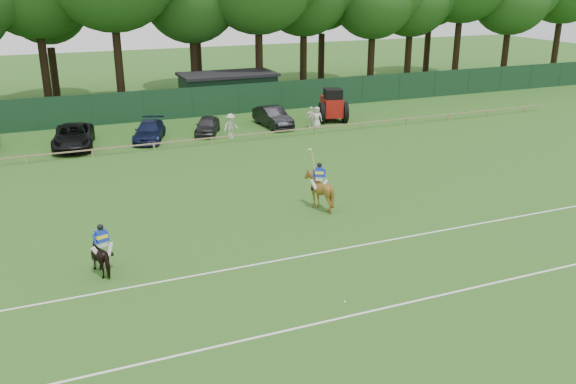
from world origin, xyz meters
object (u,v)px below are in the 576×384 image
horse_dark (103,256)px  spectator_mid (311,117)px  utility_shed (228,90)px  sedan_navy (149,131)px  tractor (332,106)px  suv_black (73,136)px  horse_chestnut (319,191)px  estate_black (273,117)px  polo_ball (345,302)px  hatch_grey (207,125)px  spectator_left (231,126)px  spectator_right (317,117)px

horse_dark → spectator_mid: bearing=-150.9°
utility_shed → horse_dark: bearing=-116.0°
sedan_navy → spectator_mid: (12.23, -0.90, 0.15)m
horse_dark → tractor: 29.01m
utility_shed → sedan_navy: bearing=-133.5°
utility_shed → tractor: utility_shed is taller
horse_dark → suv_black: (0.40, 20.14, 0.05)m
horse_dark → horse_chestnut: (10.81, 3.13, 0.22)m
horse_chestnut → estate_black: (4.42, 17.61, -0.19)m
horse_chestnut → tractor: (9.53, 17.55, 0.31)m
horse_dark → utility_shed: 32.65m
polo_ball → suv_black: bearing=105.5°
horse_dark → suv_black: size_ratio=0.31×
suv_black → spectator_mid: bearing=5.0°
estate_black → polo_ball: size_ratio=50.96×
hatch_grey → utility_shed: (4.45, 9.01, 0.88)m
suv_black → spectator_mid: (17.37, -0.94, 0.05)m
spectator_left → spectator_right: bearing=-11.2°
estate_black → tractor: (5.11, -0.06, 0.50)m
horse_dark → horse_chestnut: 11.25m
sedan_navy → spectator_mid: size_ratio=2.82×
sedan_navy → polo_ball: (2.06, -25.90, -0.62)m
horse_dark → sedan_navy: 20.86m
sedan_navy → estate_black: size_ratio=1.01×
horse_chestnut → polo_ball: (-3.21, -8.92, -0.90)m
utility_shed → horse_chestnut: bearing=-97.6°
suv_black → tractor: size_ratio=1.54×
suv_black → sedan_navy: bearing=7.7°
horse_dark → tractor: bearing=-152.7°
spectator_right → tractor: bearing=66.2°
polo_ball → spectator_right: bearing=66.9°
suv_black → sedan_navy: suv_black is taller
polo_ball → utility_shed: utility_shed is taller
horse_chestnut → spectator_left: 15.41m
horse_dark → spectator_mid: spectator_mid is taller
horse_chestnut → utility_shed: utility_shed is taller
sedan_navy → tractor: tractor is taller
estate_black → suv_black: bearing=178.6°
horse_dark → spectator_right: 26.26m
estate_black → horse_chestnut: bearing=-107.8°
hatch_grey → utility_shed: size_ratio=0.46×
hatch_grey → utility_shed: bearing=87.7°
sedan_navy → estate_black: bearing=23.0°
hatch_grey → spectator_mid: bearing=16.0°
hatch_grey → spectator_left: (1.25, -1.80, 0.23)m
hatch_grey → suv_black: bearing=-154.9°
suv_black → estate_black: size_ratio=1.21×
utility_shed → suv_black: bearing=-146.5°
sedan_navy → hatch_grey: size_ratio=1.20×
suv_black → hatch_grey: bearing=9.2°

